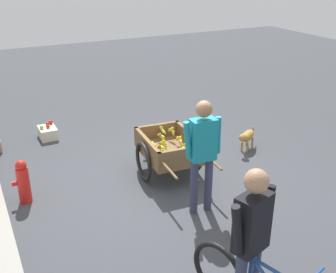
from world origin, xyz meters
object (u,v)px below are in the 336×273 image
fruit_cart (169,150)px  plastic_bucket (248,230)px  mixed_fruit_crate (48,132)px  fire_hydrant (23,181)px  dog (247,136)px  vendor_person (203,148)px  cyclist_person (251,234)px

fruit_cart → plastic_bucket: fruit_cart is taller
fruit_cart → mixed_fruit_crate: (2.40, 1.45, -0.32)m
fruit_cart → fire_hydrant: bearing=84.7°
dog → vendor_person: bearing=126.8°
vendor_person → fire_hydrant: 2.63m
mixed_fruit_crate → vendor_person: bearing=-158.9°
cyclist_person → mixed_fruit_crate: 5.47m
cyclist_person → dog: bearing=-37.0°
vendor_person → mixed_fruit_crate: (3.54, 1.37, -0.86)m
fruit_cart → fire_hydrant: 2.25m
plastic_bucket → vendor_person: bearing=14.5°
fire_hydrant → plastic_bucket: 3.21m
fruit_cart → vendor_person: (-1.14, 0.08, 0.54)m
fruit_cart → mixed_fruit_crate: size_ratio=3.87×
vendor_person → fire_hydrant: bearing=58.0°
fruit_cart → cyclist_person: (-2.94, 0.66, 0.55)m
cyclist_person → fire_hydrant: bearing=26.7°
vendor_person → cyclist_person: bearing=162.3°
plastic_bucket → mixed_fruit_crate: (4.35, 1.58, -0.00)m
dog → plastic_bucket: 2.66m
dog → mixed_fruit_crate: 3.85m
vendor_person → mixed_fruit_crate: 3.90m
vendor_person → dog: (1.33, -1.78, -0.70)m
vendor_person → fire_hydrant: (1.35, 2.16, -0.64)m
fruit_cart → vendor_person: size_ratio=1.05×
fruit_cart → vendor_person: bearing=175.9°
cyclist_person → dog: cyclist_person is taller
vendor_person → cyclist_person: 1.89m
vendor_person → cyclist_person: cyclist_person is taller
fruit_cart → fire_hydrant: (0.21, 2.24, -0.10)m
mixed_fruit_crate → dog: bearing=-125.1°
cyclist_person → fire_hydrant: cyclist_person is taller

